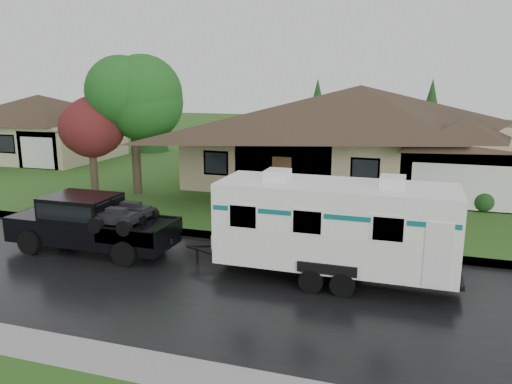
{
  "coord_description": "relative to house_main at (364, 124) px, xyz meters",
  "views": [
    {
      "loc": [
        5.13,
        -15.1,
        6.07
      ],
      "look_at": [
        -0.36,
        2.0,
        2.0
      ],
      "focal_mm": 35.0,
      "sensor_mm": 36.0,
      "label": 1
    }
  ],
  "objects": [
    {
      "name": "travel_trailer",
      "position": [
        0.67,
        -14.37,
        -1.81
      ],
      "size": [
        7.48,
        2.63,
        3.36
      ],
      "color": "white",
      "rests_on": "ground"
    },
    {
      "name": "house_main",
      "position": [
        0.0,
        0.0,
        0.0
      ],
      "size": [
        19.44,
        10.8,
        6.9
      ],
      "color": "tan",
      "rests_on": "lawn"
    },
    {
      "name": "shrub_row",
      "position": [
        -0.29,
        -4.54,
        -2.94
      ],
      "size": [
        13.6,
        1.0,
        1.0
      ],
      "color": "#143814",
      "rests_on": "lawn"
    },
    {
      "name": "curb",
      "position": [
        -2.29,
        -11.59,
        -3.52
      ],
      "size": [
        140.0,
        0.5,
        0.15
      ],
      "primitive_type": "cube",
      "color": "gray",
      "rests_on": "ground"
    },
    {
      "name": "lawn",
      "position": [
        -2.29,
        1.16,
        -3.52
      ],
      "size": [
        140.0,
        26.0,
        0.15
      ],
      "primitive_type": "cube",
      "color": "#29581B",
      "rests_on": "ground"
    },
    {
      "name": "ground",
      "position": [
        -2.29,
        -13.84,
        -3.59
      ],
      "size": [
        140.0,
        140.0,
        0.0
      ],
      "primitive_type": "plane",
      "color": "#29581B",
      "rests_on": "ground"
    },
    {
      "name": "road",
      "position": [
        -2.29,
        -15.84,
        -3.59
      ],
      "size": [
        140.0,
        8.0,
        0.01
      ],
      "primitive_type": "cube",
      "color": "black",
      "rests_on": "ground"
    },
    {
      "name": "tree_left_green",
      "position": [
        -11.08,
        -6.18,
        1.48
      ],
      "size": [
        4.29,
        4.29,
        7.1
      ],
      "color": "#382B1E",
      "rests_on": "lawn"
    },
    {
      "name": "house_far",
      "position": [
        -24.07,
        2.02,
        -0.62
      ],
      "size": [
        10.8,
        8.64,
        5.8
      ],
      "color": "#B9AD8A",
      "rests_on": "lawn"
    },
    {
      "name": "pickup_truck",
      "position": [
        -8.14,
        -14.37,
        -2.51
      ],
      "size": [
        6.06,
        2.3,
        2.02
      ],
      "color": "black",
      "rests_on": "ground"
    },
    {
      "name": "tree_red",
      "position": [
        -12.87,
        -7.39,
        0.15
      ],
      "size": [
        3.13,
        3.13,
        5.18
      ],
      "color": "#382B1E",
      "rests_on": "lawn"
    }
  ]
}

